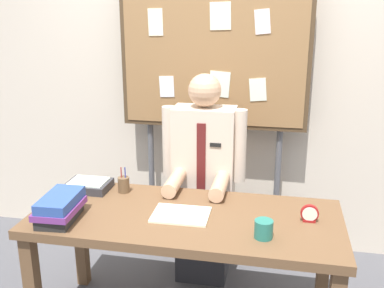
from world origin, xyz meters
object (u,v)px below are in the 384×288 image
at_px(person, 204,187).
at_px(open_notebook, 181,215).
at_px(bulletin_board, 214,56).
at_px(desk_clock, 310,214).
at_px(paper_tray, 89,185).
at_px(desk, 186,229).
at_px(pen_holder, 124,185).
at_px(coffee_mug, 264,229).
at_px(book_stack, 60,208).

distance_m(person, open_notebook, 0.59).
bearing_deg(open_notebook, bulletin_board, 88.65).
bearing_deg(open_notebook, desk_clock, 5.65).
bearing_deg(person, paper_tray, -152.48).
height_order(desk, person, person).
bearing_deg(pen_holder, person, 37.85).
height_order(bulletin_board, desk_clock, bulletin_board).
height_order(desk_clock, coffee_mug, desk_clock).
bearing_deg(desk_clock, pen_holder, 170.57).
bearing_deg(bulletin_board, paper_tray, -133.09).
bearing_deg(desk, coffee_mug, -22.22).
height_order(book_stack, paper_tray, book_stack).
bearing_deg(coffee_mug, bulletin_board, 111.16).
height_order(person, coffee_mug, person).
bearing_deg(book_stack, coffee_mug, 1.13).
bearing_deg(paper_tray, pen_holder, 1.62).
bearing_deg(person, pen_holder, -142.15).
relative_size(person, desk_clock, 15.05).
distance_m(open_notebook, paper_tray, 0.68).
height_order(bulletin_board, paper_tray, bulletin_board).
height_order(person, book_stack, person).
bearing_deg(desk, paper_tray, 161.46).
relative_size(desk_clock, coffee_mug, 1.03).
distance_m(book_stack, open_notebook, 0.64).
xyz_separation_m(desk, book_stack, (-0.64, -0.20, 0.16)).
bearing_deg(paper_tray, person, 27.52).
bearing_deg(pen_holder, paper_tray, -178.38).
height_order(book_stack, pen_holder, pen_holder).
distance_m(coffee_mug, pen_holder, 0.95).
height_order(person, pen_holder, person).
relative_size(desk, book_stack, 5.39).
xyz_separation_m(bulletin_board, book_stack, (-0.64, -1.12, -0.69)).
relative_size(desk, bulletin_board, 0.82).
height_order(coffee_mug, paper_tray, coffee_mug).
distance_m(desk, book_stack, 0.69).
height_order(coffee_mug, pen_holder, pen_holder).
height_order(desk, open_notebook, open_notebook).
bearing_deg(book_stack, bulletin_board, 60.47).
bearing_deg(book_stack, desk, 17.06).
distance_m(person, bulletin_board, 0.91).
relative_size(open_notebook, paper_tray, 1.17).
distance_m(desk, desk_clock, 0.67).
bearing_deg(paper_tray, open_notebook, -20.73).
xyz_separation_m(coffee_mug, paper_tray, (-1.09, 0.40, -0.02)).
xyz_separation_m(open_notebook, desk_clock, (0.68, 0.07, 0.04)).
bearing_deg(person, desk_clock, -38.38).
bearing_deg(pen_holder, desk, -27.68).
bearing_deg(book_stack, person, 50.11).
relative_size(desk, desk_clock, 17.86).
distance_m(bulletin_board, book_stack, 1.46).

